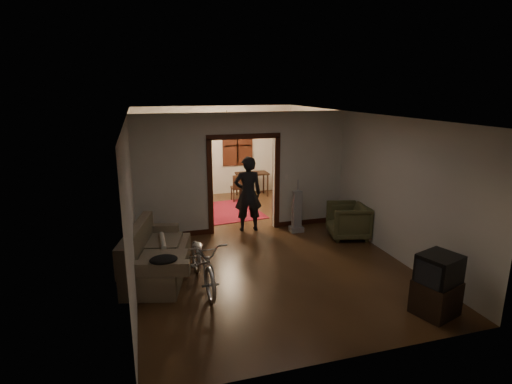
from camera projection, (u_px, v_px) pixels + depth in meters
name	position (u px, v px, depth m)	size (l,w,h in m)	color
floor	(252.00, 240.00, 8.99)	(5.00, 8.50, 0.01)	#311D0F
ceiling	(252.00, 114.00, 8.29)	(5.00, 8.50, 0.01)	white
wall_back	(216.00, 151.00, 12.59)	(5.00, 0.02, 2.80)	beige
wall_left	(132.00, 188.00, 7.96)	(0.02, 8.50, 2.80)	beige
wall_right	(355.00, 173.00, 9.32)	(0.02, 8.50, 2.80)	beige
partition_wall	(243.00, 173.00, 9.34)	(5.00, 0.14, 2.80)	beige
door_casing	(244.00, 185.00, 9.41)	(1.74, 0.20, 2.32)	black
far_window	(237.00, 146.00, 12.70)	(0.98, 0.06, 1.28)	black
chandelier	(227.00, 125.00, 10.72)	(0.24, 0.24, 0.24)	#FFE0A5
light_switch	(287.00, 177.00, 9.59)	(0.08, 0.01, 0.12)	silver
sofa	(158.00, 251.00, 7.23)	(0.92, 2.04, 0.94)	brown
rolled_paper	(163.00, 241.00, 7.52)	(0.10, 0.10, 0.77)	beige
jacket	(164.00, 260.00, 6.35)	(0.44, 0.33, 0.13)	black
bicycle	(203.00, 261.00, 6.81)	(0.61, 1.75, 0.92)	silver
armchair	(348.00, 221.00, 9.08)	(0.85, 0.87, 0.79)	#4A4929
tv_stand	(436.00, 297.00, 6.01)	(0.58, 0.53, 0.53)	black
crt_tv	(439.00, 270.00, 5.90)	(0.55, 0.50, 0.48)	black
vacuum	(297.00, 211.00, 9.42)	(0.31, 0.25, 1.01)	gray
person	(248.00, 194.00, 9.42)	(0.66, 0.43, 1.80)	black
oriental_rug	(229.00, 211.00, 11.12)	(1.55, 2.03, 0.02)	maroon
locker	(175.00, 168.00, 11.92)	(1.00, 0.55, 2.00)	#26301D
globe	(173.00, 137.00, 11.68)	(0.30, 0.30, 0.30)	#1E5972
desk	(252.00, 185.00, 12.61)	(1.00, 0.56, 0.74)	black
desk_chair	(238.00, 188.00, 12.02)	(0.37, 0.37, 0.83)	black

